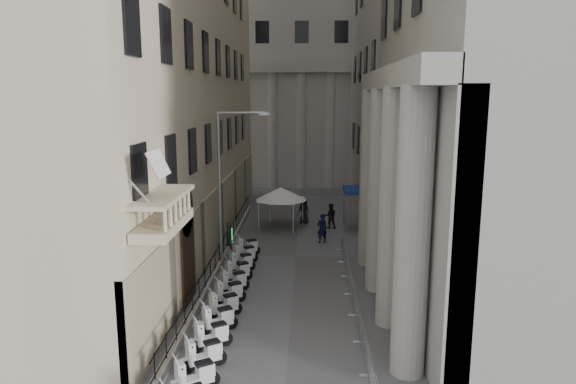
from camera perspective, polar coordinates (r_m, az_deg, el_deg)
name	(u,v)px	position (r m, az deg, el deg)	size (l,w,h in m)	color
far_building	(302,47)	(59.10, 1.59, 15.82)	(22.00, 10.00, 30.00)	#A4A19B
iron_fence	(222,262)	(30.83, -7.29, -7.69)	(0.30, 28.00, 1.40)	black
blue_awning	(354,229)	(38.25, 7.34, -4.07)	(1.60, 3.00, 3.00)	navy
flag	(169,383)	(19.15, -13.11, -19.93)	(1.00, 1.40, 8.20)	#9E0C11
scooter_2	(205,369)	(19.71, -9.24, -18.82)	(0.56, 1.40, 1.50)	silver
scooter_3	(212,349)	(20.97, -8.42, -16.88)	(0.56, 1.40, 1.50)	silver
scooter_4	(219,332)	(22.26, -7.71, -15.16)	(0.56, 1.40, 1.50)	silver
scooter_5	(224,317)	(23.57, -7.09, -13.62)	(0.56, 1.40, 1.50)	silver
scooter_6	(229,304)	(24.89, -6.54, -12.25)	(0.56, 1.40, 1.50)	silver
scooter_7	(234,292)	(26.23, -6.05, -11.01)	(0.56, 1.40, 1.50)	silver
scooter_8	(238,282)	(27.59, -5.61, -9.89)	(0.56, 1.40, 1.50)	silver
scooter_9	(241,272)	(28.95, -5.22, -8.88)	(0.56, 1.40, 1.50)	silver
scooter_10	(244,264)	(30.32, -4.86, -7.96)	(0.56, 1.40, 1.50)	silver
scooter_11	(247,256)	(31.70, -4.53, -7.12)	(0.56, 1.40, 1.50)	silver
barrier_1	(364,358)	(20.35, 8.48, -17.79)	(0.60, 2.40, 1.10)	#ADB0B5
barrier_2	(358,328)	(22.57, 7.78, -14.78)	(0.60, 2.40, 1.10)	#ADB0B5
barrier_3	(353,305)	(24.84, 7.22, -12.31)	(0.60, 2.40, 1.10)	#ADB0B5
barrier_4	(349,285)	(27.15, 6.76, -10.26)	(0.60, 2.40, 1.10)	#ADB0B5
barrier_5	(345,269)	(29.49, 6.38, -8.53)	(0.60, 2.40, 1.10)	#ADB0B5
barrier_6	(342,256)	(31.86, 6.06, -7.06)	(0.60, 2.40, 1.10)	#ADB0B5
security_tent	(278,193)	(38.17, -1.16, -0.11)	(3.73, 3.73, 3.03)	silver
street_lamp	(226,176)	(28.70, -6.90, 1.81)	(2.87, 0.42, 8.81)	#92969B
info_kiosk	(230,237)	(32.69, -6.50, -5.03)	(0.41, 0.84, 1.70)	black
pedestrian_a	(322,228)	(34.22, 3.80, -4.06)	(0.72, 0.47, 1.97)	black
pedestrian_b	(330,216)	(38.06, 4.72, -2.66)	(0.90, 0.70, 1.85)	black
pedestrian_c	(304,211)	(39.27, 1.76, -2.09)	(0.98, 0.64, 2.01)	black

